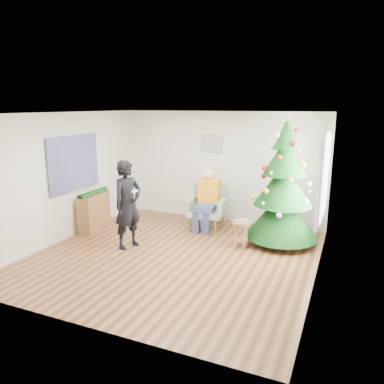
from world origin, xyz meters
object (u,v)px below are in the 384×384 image
at_px(christmas_tree, 283,187).
at_px(stool, 241,234).
at_px(armchair, 207,212).
at_px(standing_man, 128,205).
at_px(console, 94,212).

distance_m(christmas_tree, stool, 1.25).
height_order(stool, armchair, armchair).
distance_m(stool, armchair, 1.31).
bearing_deg(armchair, standing_man, -128.37).
xyz_separation_m(christmas_tree, console, (-4.02, -0.77, -0.77)).
bearing_deg(standing_man, christmas_tree, -45.42).
xyz_separation_m(stool, console, (-3.35, -0.21, 0.13)).
distance_m(christmas_tree, armchair, 1.89).
bearing_deg(armchair, christmas_tree, -15.60).
height_order(christmas_tree, console, christmas_tree).
relative_size(armchair, standing_man, 0.60).
distance_m(christmas_tree, console, 4.16).
relative_size(standing_man, console, 1.72).
bearing_deg(armchair, stool, -45.31).
bearing_deg(console, armchair, 13.98).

